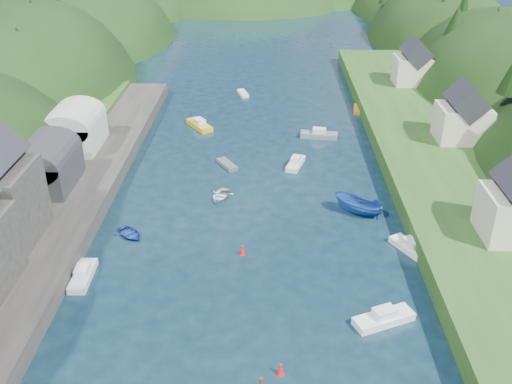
{
  "coord_description": "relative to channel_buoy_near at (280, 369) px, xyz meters",
  "views": [
    {
      "loc": [
        1.38,
        -29.15,
        34.4
      ],
      "look_at": [
        0.0,
        28.0,
        4.0
      ],
      "focal_mm": 40.0,
      "sensor_mm": 36.0,
      "label": 1
    }
  ],
  "objects": [
    {
      "name": "boat_sheds",
      "position": [
        -28.53,
        34.57,
        4.79
      ],
      "size": [
        7.0,
        21.0,
        7.5
      ],
      "color": "#2D2D30",
      "rests_on": "quay_left"
    },
    {
      "name": "quay_left",
      "position": [
        -26.53,
        15.57,
        0.52
      ],
      "size": [
        12.0,
        110.0,
        2.0
      ],
      "primitive_type": "cube",
      "color": "#2D2B28",
      "rests_on": "ground"
    },
    {
      "name": "hill_trees",
      "position": [
        -2.17,
        60.23,
        10.66
      ],
      "size": [
        91.83,
        151.02,
        12.57
      ],
      "color": "black",
      "rests_on": "ground"
    },
    {
      "name": "channel_buoy_near",
      "position": [
        0.0,
        0.0,
        0.0
      ],
      "size": [
        0.7,
        0.7,
        1.1
      ],
      "color": "red",
      "rests_on": "ground"
    },
    {
      "name": "channel_buoy_far",
      "position": [
        -3.83,
        16.96,
        0.0
      ],
      "size": [
        0.7,
        0.7,
        1.1
      ],
      "color": "red",
      "rests_on": "ground"
    },
    {
      "name": "far_hills",
      "position": [
        -1.32,
        169.58,
        -11.28
      ],
      "size": [
        103.0,
        68.0,
        44.0
      ],
      "color": "black",
      "rests_on": "ground"
    },
    {
      "name": "moored_boats",
      "position": [
        -1.96,
        17.41,
        0.18
      ],
      "size": [
        36.75,
        93.37,
        2.36
      ],
      "color": "white",
      "rests_on": "ground"
    },
    {
      "name": "hillside_left",
      "position": [
        -47.53,
        70.57,
        -8.51
      ],
      "size": [
        44.0,
        245.56,
        52.0
      ],
      "color": "black",
      "rests_on": "ground"
    },
    {
      "name": "right_bank_cottages",
      "position": [
        25.47,
        43.91,
        5.36
      ],
      "size": [
        9.0,
        59.24,
        8.41
      ],
      "color": "beige",
      "rests_on": "terrace_right"
    },
    {
      "name": "ground",
      "position": [
        -2.53,
        45.57,
        -0.48
      ],
      "size": [
        600.0,
        600.0,
        0.0
      ],
      "primitive_type": "plane",
      "color": "black",
      "rests_on": "ground"
    },
    {
      "name": "terrace_right",
      "position": [
        22.47,
        35.57,
        0.72
      ],
      "size": [
        16.0,
        120.0,
        2.4
      ],
      "primitive_type": "cube",
      "color": "#234719",
      "rests_on": "ground"
    },
    {
      "name": "hillside_right",
      "position": [
        42.47,
        70.57,
        -7.89
      ],
      "size": [
        36.0,
        245.56,
        48.0
      ],
      "color": "black",
      "rests_on": "ground"
    }
  ]
}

